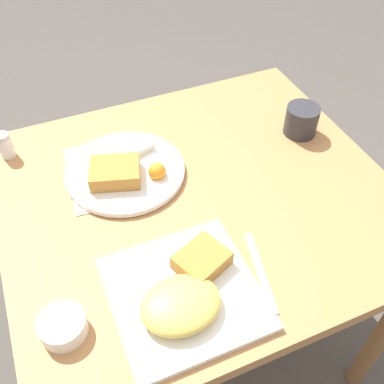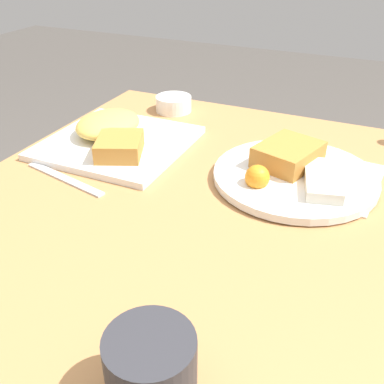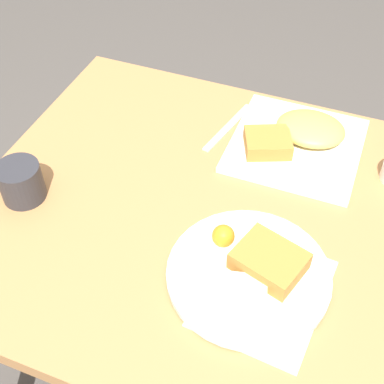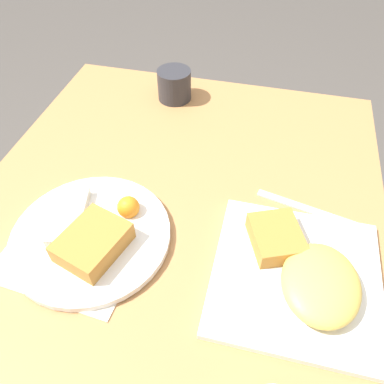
{
  "view_description": "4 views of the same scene",
  "coord_description": "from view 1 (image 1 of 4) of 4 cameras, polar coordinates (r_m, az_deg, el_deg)",
  "views": [
    {
      "loc": [
        -0.31,
        -0.69,
        1.5
      ],
      "look_at": [
        -0.02,
        -0.01,
        0.73
      ],
      "focal_mm": 42.0,
      "sensor_mm": 36.0,
      "label": 1
    },
    {
      "loc": [
        0.6,
        0.26,
        1.12
      ],
      "look_at": [
        0.02,
        -0.01,
        0.74
      ],
      "focal_mm": 42.0,
      "sensor_mm": 36.0,
      "label": 2
    },
    {
      "loc": [
        -0.25,
        0.69,
        1.53
      ],
      "look_at": [
        0.02,
        0.0,
        0.75
      ],
      "focal_mm": 50.0,
      "sensor_mm": 36.0,
      "label": 3
    },
    {
      "loc": [
        -0.5,
        -0.15,
        1.29
      ],
      "look_at": [
        0.0,
        -0.03,
        0.73
      ],
      "focal_mm": 35.0,
      "sensor_mm": 36.0,
      "label": 4
    }
  ],
  "objects": [
    {
      "name": "ground_plane",
      "position": [
        1.68,
        0.49,
        -16.95
      ],
      "size": [
        8.0,
        8.0,
        0.0
      ],
      "primitive_type": "plane",
      "color": "#4C4742"
    },
    {
      "name": "dining_table",
      "position": [
        1.16,
        0.67,
        -2.95
      ],
      "size": [
        0.94,
        0.85,
        0.71
      ],
      "color": "#B27A47",
      "rests_on": "ground_plane"
    },
    {
      "name": "menu_card",
      "position": [
        1.16,
        -10.44,
        2.52
      ],
      "size": [
        0.22,
        0.26,
        0.0
      ],
      "rotation": [
        0.0,
        0.0,
        -0.08
      ],
      "color": "beige",
      "rests_on": "dining_table"
    },
    {
      "name": "plate_square_near",
      "position": [
        0.9,
        -0.86,
        -12.69
      ],
      "size": [
        0.29,
        0.29,
        0.06
      ],
      "color": "white",
      "rests_on": "dining_table"
    },
    {
      "name": "plate_oval_far",
      "position": [
        1.14,
        -8.57,
        2.81
      ],
      "size": [
        0.3,
        0.3,
        0.05
      ],
      "color": "white",
      "rests_on": "menu_card"
    },
    {
      "name": "sauce_ramekin",
      "position": [
        0.9,
        -16.1,
        -16.04
      ],
      "size": [
        0.09,
        0.09,
        0.04
      ],
      "color": "white",
      "rests_on": "dining_table"
    },
    {
      "name": "salt_shaker",
      "position": [
        1.27,
        -22.57,
        5.32
      ],
      "size": [
        0.04,
        0.04,
        0.07
      ],
      "color": "white",
      "rests_on": "dining_table"
    },
    {
      "name": "butter_knife",
      "position": [
        0.96,
        8.68,
        -9.94
      ],
      "size": [
        0.06,
        0.2,
        0.0
      ],
      "rotation": [
        0.0,
        0.0,
        1.35
      ],
      "color": "silver",
      "rests_on": "dining_table"
    },
    {
      "name": "coffee_mug",
      "position": [
        1.28,
        13.72,
        8.84
      ],
      "size": [
        0.09,
        0.09,
        0.08
      ],
      "color": "#2D2D33",
      "rests_on": "dining_table"
    }
  ]
}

